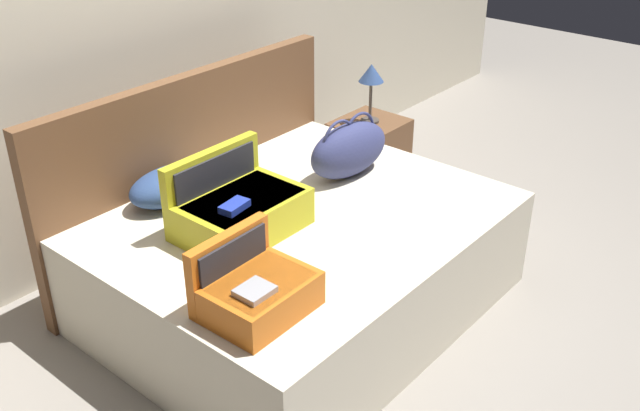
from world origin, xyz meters
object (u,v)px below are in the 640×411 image
Objects in this scene: duffel_bag at (349,149)px; nightstand at (368,158)px; bed at (303,262)px; pillow_near_headboard at (173,185)px; hard_case_medium at (255,290)px; table_lamp at (371,77)px; hard_case_large at (239,209)px.

duffel_bag is 0.95m from nightstand.
bed is 0.77m from pillow_near_headboard.
hard_case_medium reaches higher than bed.
duffel_bag is 1.05× the size of nightstand.
table_lamp is at bearing 28.78° from duffel_bag.
duffel_bag is at bearing -1.60° from hard_case_large.
hard_case_medium is at bearing -152.13° from bed.
hard_case_medium is 2.14m from table_lamp.
hard_case_large is 1.13× the size of nightstand.
pillow_near_headboard is 1.24× the size of table_lamp.
nightstand is (1.56, -0.08, -0.37)m from pillow_near_headboard.
duffel_bag is at bearing -151.22° from nightstand.
hard_case_large is at bearing -165.93° from table_lamp.
hard_case_medium is 0.90× the size of pillow_near_headboard.
bed is 0.67m from duffel_bag.
hard_case_medium is 2.17m from nightstand.
hard_case_large is 0.47m from pillow_near_headboard.
duffel_bag is 1.42× the size of table_lamp.
pillow_near_headboard is 1.57m from table_lamp.
pillow_near_headboard is at bearing 90.85° from hard_case_large.
duffel_bag reaches higher than nightstand.
table_lamp is (0.74, 0.41, 0.13)m from duffel_bag.
pillow_near_headboard is at bearing 66.99° from hard_case_medium.
hard_case_medium is at bearing -155.50° from nightstand.
hard_case_large reaches higher than duffel_bag.
nightstand is at bearing 23.21° from hard_case_medium.
table_lamp is (1.25, 0.52, 0.55)m from bed.
table_lamp is (1.94, 0.88, 0.18)m from hard_case_medium.
bed is at bearing -63.14° from pillow_near_headboard.
bed is 5.03× the size of table_lamp.
duffel_bag is (1.20, 0.48, 0.05)m from hard_case_medium.
pillow_near_headboard is at bearing 176.87° from table_lamp.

